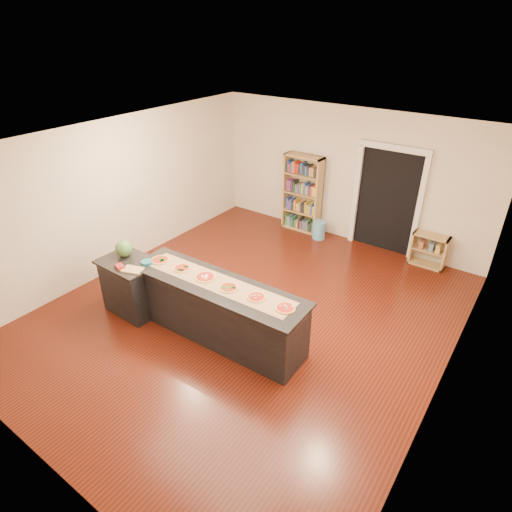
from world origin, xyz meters
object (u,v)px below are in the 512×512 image
Objects in this scene: kitchen_island at (217,310)px; side_counter at (132,286)px; low_shelf at (429,250)px; watermelon at (124,249)px; bookshelf at (302,194)px; waste_bin at (319,230)px.

kitchen_island reaches higher than side_counter.
low_shelf is 2.45× the size of watermelon.
watermelon is at bearing -174.34° from kitchen_island.
side_counter is at bearing -98.88° from bookshelf.
low_shelf is (1.98, 4.02, -0.14)m from kitchen_island.
watermelon is at bearing 155.26° from side_counter.
watermelon is at bearing -109.35° from waste_bin.
side_counter is 3.48× the size of watermelon.
waste_bin is at bearing 75.00° from side_counter.
kitchen_island is 1.84m from watermelon.
waste_bin is (-2.29, -0.19, -0.13)m from low_shelf.
side_counter is 1.42× the size of low_shelf.
bookshelf is 2.91m from low_shelf.
kitchen_island reaches higher than low_shelf.
low_shelf is 5.68m from watermelon.
bookshelf reaches higher than kitchen_island.
kitchen_island is at bearing 7.07° from watermelon.
bookshelf is at bearing 100.97° from kitchen_island.
low_shelf is at bearing 0.22° from bookshelf.
side_counter is 5.58m from low_shelf.
side_counter is 4.32m from waste_bin.
kitchen_island is 3.85m from waste_bin.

